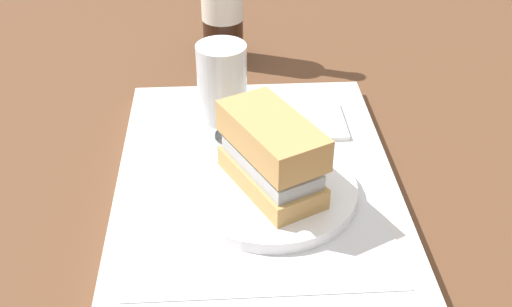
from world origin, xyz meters
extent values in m
plane|color=brown|center=(0.00, 0.00, 0.00)|extent=(3.00, 3.00, 0.00)
cube|color=silver|center=(0.00, 0.00, 0.01)|extent=(0.44, 0.32, 0.02)
cube|color=silver|center=(0.00, 0.00, 0.02)|extent=(0.38, 0.27, 0.00)
cylinder|color=white|center=(-0.04, -0.01, 0.03)|extent=(0.19, 0.19, 0.01)
cube|color=tan|center=(-0.04, -0.01, 0.05)|extent=(0.14, 0.12, 0.02)
cube|color=#9EA3A8|center=(-0.04, -0.01, 0.07)|extent=(0.13, 0.10, 0.02)
cube|color=silver|center=(-0.04, -0.01, 0.08)|extent=(0.12, 0.10, 0.01)
sphere|color=#47932D|center=(0.00, 0.01, 0.09)|extent=(0.04, 0.04, 0.04)
cube|color=tan|center=(-0.04, -0.01, 0.10)|extent=(0.14, 0.12, 0.04)
cylinder|color=silver|center=(0.08, 0.04, 0.02)|extent=(0.06, 0.06, 0.01)
cylinder|color=silver|center=(0.08, 0.04, 0.04)|extent=(0.01, 0.01, 0.02)
cylinder|color=silver|center=(0.08, 0.04, 0.10)|extent=(0.06, 0.06, 0.09)
cylinder|color=gold|center=(0.08, 0.04, 0.08)|extent=(0.06, 0.06, 0.05)
cylinder|color=white|center=(0.08, 0.04, 0.11)|extent=(0.05, 0.05, 0.01)
cube|color=white|center=(0.11, -0.09, 0.02)|extent=(0.09, 0.07, 0.01)
cylinder|color=black|center=(0.35, 0.03, 0.08)|extent=(0.06, 0.06, 0.17)
cylinder|color=silver|center=(0.35, 0.03, 0.09)|extent=(0.07, 0.07, 0.05)
camera|label=1|loc=(-0.59, 0.04, 0.46)|focal=44.71mm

